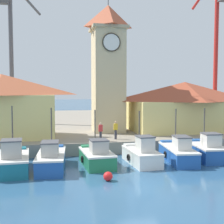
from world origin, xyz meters
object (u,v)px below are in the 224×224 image
(fishing_boat_left_outer, at_px, (51,159))
(dock_worker_along_quay, at_px, (101,131))
(fishing_boat_mid_left, at_px, (142,154))
(fishing_boat_mid_right, at_px, (207,150))
(fishing_boat_center, at_px, (178,152))
(clock_tower, at_px, (108,66))
(fishing_boat_far_left, at_px, (13,161))
(warehouse_left, at_px, (2,105))
(mooring_buoy, at_px, (108,176))
(fishing_boat_left_inner, at_px, (97,156))
(warehouse_right, at_px, (185,106))
(port_crane_near, at_px, (215,66))
(port_crane_far, at_px, (12,68))
(dock_worker_near_tower, at_px, (116,130))

(fishing_boat_left_outer, relative_size, dock_worker_along_quay, 3.26)
(fishing_boat_mid_left, relative_size, fishing_boat_mid_right, 0.99)
(fishing_boat_center, bearing_deg, clock_tower, 108.49)
(fishing_boat_far_left, bearing_deg, fishing_boat_center, 2.57)
(warehouse_left, relative_size, mooring_buoy, 17.12)
(warehouse_left, bearing_deg, dock_worker_along_quay, -23.07)
(clock_tower, bearing_deg, fishing_boat_left_outer, -119.99)
(fishing_boat_left_inner, relative_size, fishing_boat_mid_right, 0.97)
(fishing_boat_left_outer, bearing_deg, mooring_buoy, -46.81)
(fishing_boat_center, height_order, dock_worker_along_quay, fishing_boat_center)
(fishing_boat_left_inner, xyz_separation_m, mooring_buoy, (0.08, -3.88, -0.41))
(fishing_boat_mid_right, xyz_separation_m, warehouse_left, (-16.43, 7.79, 3.32))
(fishing_boat_mid_left, height_order, warehouse_right, warehouse_right)
(fishing_boat_left_inner, bearing_deg, dock_worker_along_quay, 76.78)
(fishing_boat_mid_right, distance_m, port_crane_near, 20.77)
(fishing_boat_mid_left, xyz_separation_m, port_crane_near, (15.46, 16.79, 7.89))
(fishing_boat_left_outer, relative_size, warehouse_right, 0.44)
(fishing_boat_left_outer, distance_m, dock_worker_along_quay, 6.44)
(clock_tower, height_order, dock_worker_along_quay, clock_tower)
(port_crane_far, distance_m, mooring_buoy, 27.50)
(fishing_boat_center, distance_m, dock_worker_along_quay, 6.97)
(fishing_boat_far_left, xyz_separation_m, fishing_boat_left_inner, (5.82, 0.56, -0.07))
(fishing_boat_left_outer, xyz_separation_m, port_crane_near, (22.11, 16.94, 7.89))
(fishing_boat_left_inner, distance_m, warehouse_left, 11.52)
(fishing_boat_far_left, height_order, port_crane_near, port_crane_near)
(port_crane_far, bearing_deg, fishing_boat_center, -56.01)
(fishing_boat_mid_left, bearing_deg, fishing_boat_mid_right, 3.69)
(fishing_boat_mid_right, xyz_separation_m, warehouse_right, (2.32, 9.26, 3.00))
(port_crane_near, bearing_deg, warehouse_left, -161.88)
(fishing_boat_left_inner, bearing_deg, dock_worker_near_tower, 63.54)
(fishing_boat_far_left, height_order, port_crane_far, port_crane_far)
(fishing_boat_mid_left, bearing_deg, fishing_boat_left_outer, -178.64)
(fishing_boat_left_inner, height_order, port_crane_near, port_crane_near)
(port_crane_far, distance_m, dock_worker_along_quay, 20.11)
(fishing_boat_far_left, bearing_deg, fishing_boat_left_outer, 5.61)
(fishing_boat_left_outer, height_order, clock_tower, clock_tower)
(fishing_boat_mid_left, bearing_deg, mooring_buoy, -131.40)
(fishing_boat_left_outer, height_order, warehouse_right, warehouse_right)
(fishing_boat_left_inner, bearing_deg, warehouse_right, 40.23)
(dock_worker_near_tower, bearing_deg, fishing_boat_left_inner, -116.46)
(fishing_boat_left_outer, height_order, fishing_boat_center, fishing_boat_left_outer)
(fishing_boat_mid_left, relative_size, port_crane_near, 0.22)
(fishing_boat_mid_right, bearing_deg, mooring_buoy, -155.05)
(clock_tower, relative_size, dock_worker_along_quay, 9.17)
(warehouse_right, bearing_deg, clock_tower, 174.00)
(clock_tower, bearing_deg, port_crane_near, 21.54)
(fishing_boat_far_left, relative_size, dock_worker_near_tower, 2.92)
(fishing_boat_mid_left, distance_m, port_crane_near, 24.15)
(fishing_boat_mid_left, xyz_separation_m, dock_worker_near_tower, (-0.85, 5.21, 1.18))
(fishing_boat_mid_right, bearing_deg, fishing_boat_far_left, -177.03)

